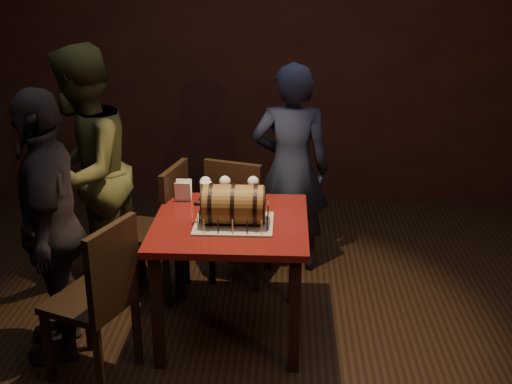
{
  "coord_description": "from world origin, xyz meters",
  "views": [
    {
      "loc": [
        0.14,
        -3.33,
        2.22
      ],
      "look_at": [
        -0.02,
        0.05,
        0.95
      ],
      "focal_mm": 45.0,
      "sensor_mm": 36.0,
      "label": 1
    }
  ],
  "objects_px": {
    "wine_glass_mid": "(225,183)",
    "wine_glass_right": "(253,183)",
    "pub_table": "(231,238)",
    "person_left_front": "(50,226)",
    "barrel_cake": "(234,204)",
    "chair_back": "(239,214)",
    "chair_left_front": "(100,293)",
    "pint_of_ale": "(206,194)",
    "chair_left_rear": "(162,224)",
    "person_back": "(291,169)",
    "person_left_rear": "(84,174)",
    "wine_glass_left": "(205,183)"
  },
  "relations": [
    {
      "from": "wine_glass_mid",
      "to": "chair_back",
      "type": "height_order",
      "value": "chair_back"
    },
    {
      "from": "pub_table",
      "to": "person_back",
      "type": "bearing_deg",
      "value": 68.82
    },
    {
      "from": "wine_glass_mid",
      "to": "chair_left_front",
      "type": "bearing_deg",
      "value": -126.25
    },
    {
      "from": "barrel_cake",
      "to": "wine_glass_right",
      "type": "bearing_deg",
      "value": 76.85
    },
    {
      "from": "pub_table",
      "to": "chair_left_front",
      "type": "relative_size",
      "value": 0.97
    },
    {
      "from": "person_back",
      "to": "person_left_front",
      "type": "relative_size",
      "value": 0.97
    },
    {
      "from": "barrel_cake",
      "to": "pub_table",
      "type": "bearing_deg",
      "value": 112.15
    },
    {
      "from": "wine_glass_right",
      "to": "person_left_front",
      "type": "height_order",
      "value": "person_left_front"
    },
    {
      "from": "barrel_cake",
      "to": "wine_glass_left",
      "type": "distance_m",
      "value": 0.42
    },
    {
      "from": "pub_table",
      "to": "chair_left_rear",
      "type": "xyz_separation_m",
      "value": [
        -0.5,
        0.46,
        -0.12
      ]
    },
    {
      "from": "chair_left_front",
      "to": "person_back",
      "type": "height_order",
      "value": "person_back"
    },
    {
      "from": "chair_left_rear",
      "to": "person_back",
      "type": "relative_size",
      "value": 0.61
    },
    {
      "from": "barrel_cake",
      "to": "person_back",
      "type": "relative_size",
      "value": 0.27
    },
    {
      "from": "pint_of_ale",
      "to": "barrel_cake",
      "type": "bearing_deg",
      "value": -56.73
    },
    {
      "from": "wine_glass_mid",
      "to": "wine_glass_right",
      "type": "xyz_separation_m",
      "value": [
        0.18,
        0.0,
        0.0
      ]
    },
    {
      "from": "wine_glass_mid",
      "to": "person_left_rear",
      "type": "xyz_separation_m",
      "value": [
        -0.95,
        0.18,
        -0.02
      ]
    },
    {
      "from": "pint_of_ale",
      "to": "chair_left_front",
      "type": "xyz_separation_m",
      "value": [
        -0.48,
        -0.72,
        -0.3
      ]
    },
    {
      "from": "pub_table",
      "to": "person_left_front",
      "type": "bearing_deg",
      "value": -167.64
    },
    {
      "from": "chair_back",
      "to": "chair_left_rear",
      "type": "height_order",
      "value": "same"
    },
    {
      "from": "wine_glass_left",
      "to": "chair_back",
      "type": "bearing_deg",
      "value": 61.4
    },
    {
      "from": "wine_glass_left",
      "to": "chair_left_rear",
      "type": "xyz_separation_m",
      "value": [
        -0.32,
        0.15,
        -0.35
      ]
    },
    {
      "from": "chair_left_rear",
      "to": "chair_left_front",
      "type": "relative_size",
      "value": 1.0
    },
    {
      "from": "wine_glass_right",
      "to": "chair_left_front",
      "type": "xyz_separation_m",
      "value": [
        -0.77,
        -0.81,
        -0.35
      ]
    },
    {
      "from": "wine_glass_left",
      "to": "chair_left_front",
      "type": "bearing_deg",
      "value": -120.89
    },
    {
      "from": "person_back",
      "to": "person_left_rear",
      "type": "relative_size",
      "value": 0.9
    },
    {
      "from": "wine_glass_left",
      "to": "wine_glass_right",
      "type": "xyz_separation_m",
      "value": [
        0.3,
        0.02,
        0.0
      ]
    },
    {
      "from": "chair_left_rear",
      "to": "person_left_front",
      "type": "xyz_separation_m",
      "value": [
        -0.49,
        -0.67,
        0.26
      ]
    },
    {
      "from": "pint_of_ale",
      "to": "person_back",
      "type": "height_order",
      "value": "person_back"
    },
    {
      "from": "person_left_rear",
      "to": "pint_of_ale",
      "type": "bearing_deg",
      "value": 77.6
    },
    {
      "from": "wine_glass_mid",
      "to": "pint_of_ale",
      "type": "distance_m",
      "value": 0.15
    },
    {
      "from": "wine_glass_right",
      "to": "pint_of_ale",
      "type": "distance_m",
      "value": 0.3
    },
    {
      "from": "person_left_rear",
      "to": "wine_glass_mid",
      "type": "bearing_deg",
      "value": 84.65
    },
    {
      "from": "barrel_cake",
      "to": "wine_glass_left",
      "type": "height_order",
      "value": "barrel_cake"
    },
    {
      "from": "wine_glass_mid",
      "to": "wine_glass_right",
      "type": "height_order",
      "value": "same"
    },
    {
      "from": "wine_glass_mid",
      "to": "person_left_rear",
      "type": "bearing_deg",
      "value": 169.05
    },
    {
      "from": "barrel_cake",
      "to": "wine_glass_mid",
      "type": "distance_m",
      "value": 0.4
    },
    {
      "from": "chair_left_front",
      "to": "chair_back",
      "type": "bearing_deg",
      "value": 59.78
    },
    {
      "from": "person_left_rear",
      "to": "wine_glass_left",
      "type": "bearing_deg",
      "value": 81.85
    },
    {
      "from": "wine_glass_left",
      "to": "pub_table",
      "type": "bearing_deg",
      "value": -59.42
    },
    {
      "from": "pub_table",
      "to": "barrel_cake",
      "type": "height_order",
      "value": "barrel_cake"
    },
    {
      "from": "person_back",
      "to": "wine_glass_right",
      "type": "bearing_deg",
      "value": 70.03
    },
    {
      "from": "chair_back",
      "to": "barrel_cake",
      "type": "bearing_deg",
      "value": -88.01
    },
    {
      "from": "barrel_cake",
      "to": "chair_back",
      "type": "bearing_deg",
      "value": 91.99
    },
    {
      "from": "person_left_rear",
      "to": "person_left_front",
      "type": "xyz_separation_m",
      "value": [
        0.02,
        -0.73,
        -0.06
      ]
    },
    {
      "from": "wine_glass_right",
      "to": "pub_table",
      "type": "bearing_deg",
      "value": -109.18
    },
    {
      "from": "wine_glass_right",
      "to": "chair_left_front",
      "type": "height_order",
      "value": "chair_left_front"
    },
    {
      "from": "barrel_cake",
      "to": "chair_left_rear",
      "type": "xyz_separation_m",
      "value": [
        -0.52,
        0.51,
        -0.35
      ]
    },
    {
      "from": "wine_glass_right",
      "to": "person_back",
      "type": "xyz_separation_m",
      "value": [
        0.24,
        0.59,
        -0.1
      ]
    },
    {
      "from": "wine_glass_left",
      "to": "wine_glass_mid",
      "type": "distance_m",
      "value": 0.12
    },
    {
      "from": "wine_glass_left",
      "to": "wine_glass_right",
      "type": "distance_m",
      "value": 0.3
    }
  ]
}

